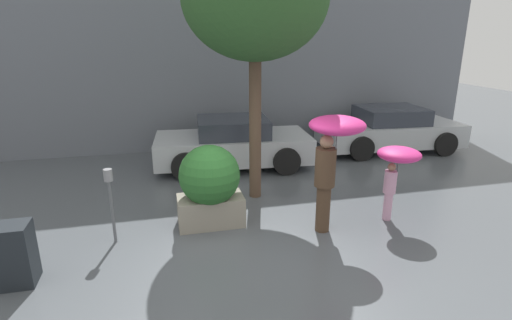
% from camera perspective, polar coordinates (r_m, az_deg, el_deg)
% --- Properties ---
extents(ground_plane, '(40.00, 40.00, 0.00)m').
position_cam_1_polar(ground_plane, '(6.50, -2.34, -13.50)').
color(ground_plane, '#51565B').
extents(building_facade, '(18.00, 0.30, 6.00)m').
position_cam_1_polar(building_facade, '(12.02, -8.97, 15.68)').
color(building_facade, slate).
rests_on(building_facade, ground).
extents(planter_box, '(1.18, 1.09, 1.50)m').
position_cam_1_polar(planter_box, '(7.19, -6.61, -3.41)').
color(planter_box, gray).
rests_on(planter_box, ground).
extents(person_adult, '(0.93, 0.93, 2.08)m').
position_cam_1_polar(person_adult, '(6.75, 10.87, 2.00)').
color(person_adult, '#473323').
rests_on(person_adult, ground).
extents(person_child, '(0.77, 0.77, 1.42)m').
position_cam_1_polar(person_child, '(7.62, 19.51, -0.24)').
color(person_child, '#D199B7').
rests_on(person_child, ground).
extents(parked_car_near, '(4.11, 2.25, 1.29)m').
position_cam_1_polar(parked_car_near, '(10.48, -3.32, 2.36)').
color(parked_car_near, '#B7BCC1').
rests_on(parked_car_near, ground).
extents(parked_car_far, '(4.21, 2.21, 1.29)m').
position_cam_1_polar(parked_car_far, '(12.64, 18.50, 4.12)').
color(parked_car_far, '#B7BCC1').
rests_on(parked_car_far, ground).
extents(parking_meter, '(0.14, 0.14, 1.30)m').
position_cam_1_polar(parking_meter, '(6.90, -20.15, -4.12)').
color(parking_meter, '#595B60').
rests_on(parking_meter, ground).
extents(newspaper_box, '(0.50, 0.44, 0.90)m').
position_cam_1_polar(newspaper_box, '(6.55, -31.31, -11.51)').
color(newspaper_box, '#1E2328').
rests_on(newspaper_box, ground).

